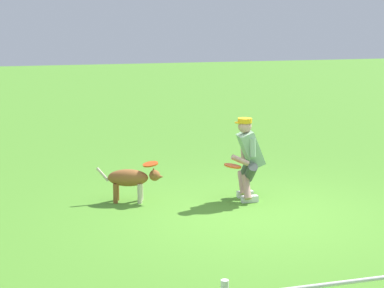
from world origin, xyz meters
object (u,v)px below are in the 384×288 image
object	(u,v)px
dog	(131,179)
frisbee_flying	(150,164)
frisbee_held	(233,166)
person	(248,156)

from	to	relation	value
dog	frisbee_flying	distance (m)	0.38
frisbee_held	dog	bearing A→B (deg)	-22.21
person	frisbee_held	xyz separation A→B (m)	(0.33, 0.20, -0.09)
dog	person	bearing A→B (deg)	5.35
person	dog	xyz separation A→B (m)	(1.77, -0.39, -0.33)
dog	frisbee_held	xyz separation A→B (m)	(-1.44, 0.59, 0.25)
person	frisbee_flying	xyz separation A→B (m)	(1.48, -0.32, -0.10)
dog	frisbee_held	size ratio (longest dim) A/B	3.86
person	dog	bearing A→B (deg)	-5.78
dog	frisbee_flying	world-z (taller)	frisbee_flying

